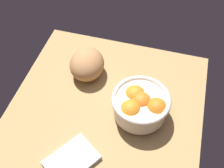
{
  "coord_description": "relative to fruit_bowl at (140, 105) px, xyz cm",
  "views": [
    {
      "loc": [
        -48.48,
        -16.32,
        80.93
      ],
      "look_at": [
        9.26,
        -0.39,
        5.0
      ],
      "focal_mm": 44.94,
      "sensor_mm": 36.0,
      "label": 1
    }
  ],
  "objects": [
    {
      "name": "bread_loaf",
      "position": [
        13.1,
        22.59,
        -1.19
      ],
      "size": [
        15.9,
        14.23,
        10.14
      ],
      "primitive_type": "ellipsoid",
      "rotation": [
        0.0,
        0.0,
        0.12
      ],
      "color": "#B8814E",
      "rests_on": "ground"
    },
    {
      "name": "ground_plane",
      "position": [
        -2.58,
        11.7,
        -7.76
      ],
      "size": [
        71.07,
        65.6,
        3.0
      ],
      "primitive_type": "cube",
      "color": "#A48450"
    },
    {
      "name": "fruit_bowl",
      "position": [
        0.0,
        0.0,
        0.0
      ],
      "size": [
        18.97,
        18.97,
        10.69
      ],
      "color": "beige",
      "rests_on": "ground"
    },
    {
      "name": "napkin_folded",
      "position": [
        -21.51,
        16.14,
        -5.46
      ],
      "size": [
        18.23,
        17.05,
        1.6
      ],
      "primitive_type": "cube",
      "rotation": [
        0.0,
        0.0,
        -0.59
      ],
      "color": "silver",
      "rests_on": "ground"
    }
  ]
}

